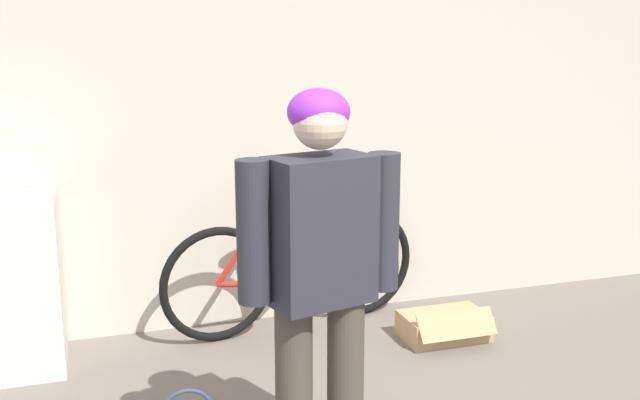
# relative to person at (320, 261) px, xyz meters

# --- Properties ---
(wall_back) EXTENTS (8.00, 0.07, 2.60)m
(wall_back) POSITION_rel_person_xyz_m (-0.05, 1.80, 0.39)
(wall_back) COLOR beige
(wall_back) RESTS_ON ground_plane
(person) EXTENTS (0.64, 0.32, 1.56)m
(person) POSITION_rel_person_xyz_m (0.00, 0.00, 0.00)
(person) COLOR #4C4238
(person) RESTS_ON ground_plane
(bicycle) EXTENTS (1.64, 0.46, 0.76)m
(bicycle) POSITION_rel_person_xyz_m (0.35, 1.57, -0.55)
(bicycle) COLOR black
(bicycle) RESTS_ON ground_plane
(cardboard_box) EXTENTS (0.50, 0.37, 0.21)m
(cardboard_box) POSITION_rel_person_xyz_m (1.14, 1.13, -0.84)
(cardboard_box) COLOR tan
(cardboard_box) RESTS_ON ground_plane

